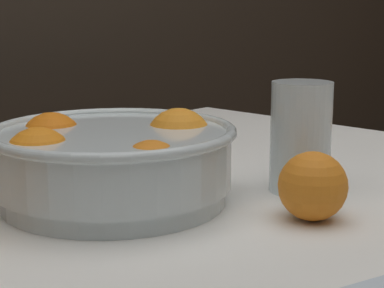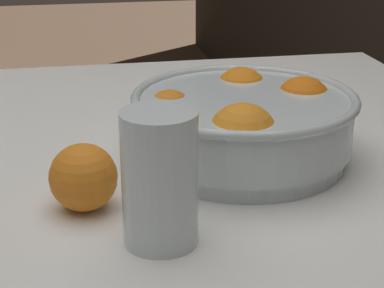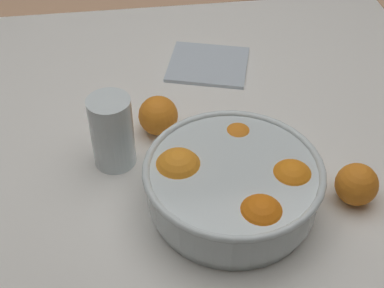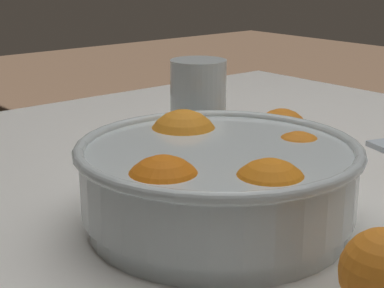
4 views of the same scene
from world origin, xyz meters
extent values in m
cube|color=white|center=(0.00, 0.00, 0.74)|extent=(1.15, 1.11, 0.03)
cylinder|color=#936B47|center=(-0.52, -0.50, 0.36)|extent=(0.05, 0.05, 0.73)
cylinder|color=silver|center=(-0.05, 0.15, 0.77)|extent=(0.26, 0.26, 0.02)
cylinder|color=silver|center=(-0.05, 0.15, 0.81)|extent=(0.28, 0.28, 0.06)
torus|color=silver|center=(-0.05, 0.15, 0.84)|extent=(0.29, 0.29, 0.01)
sphere|color=orange|center=(0.03, 0.12, 0.82)|extent=(0.08, 0.08, 0.08)
sphere|color=orange|center=(-0.08, 0.24, 0.82)|extent=(0.08, 0.08, 0.08)
sphere|color=orange|center=(-0.14, 0.17, 0.82)|extent=(0.08, 0.08, 0.08)
sphere|color=orange|center=(-0.08, 0.06, 0.82)|extent=(0.07, 0.07, 0.07)
cylinder|color=#F4A314|center=(0.14, 0.01, 0.81)|extent=(0.07, 0.07, 0.11)
cylinder|color=silver|center=(0.14, 0.01, 0.83)|extent=(0.07, 0.07, 0.14)
sphere|color=orange|center=(-0.26, 0.16, 0.80)|extent=(0.07, 0.07, 0.07)
sphere|color=orange|center=(0.05, -0.06, 0.80)|extent=(0.08, 0.08, 0.08)
cube|color=silver|center=(-0.08, -0.27, 0.76)|extent=(0.21, 0.20, 0.01)
camera|label=1|loc=(-0.52, -0.41, 0.98)|focal=60.00mm
camera|label=2|loc=(0.69, -0.06, 1.09)|focal=60.00mm
camera|label=3|loc=(0.09, 0.73, 1.43)|focal=50.00mm
camera|label=4|loc=(-0.50, 0.56, 1.03)|focal=60.00mm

